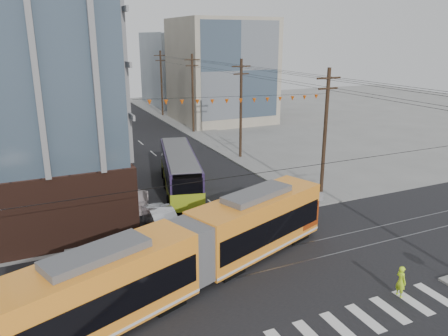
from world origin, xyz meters
The scene contains 12 objects.
ground centered at (0.00, 0.00, 0.00)m, with size 160.00×160.00×0.00m, color slate.
bg_bldg_ne_near centered at (16.00, 48.00, 8.00)m, with size 14.00×14.00×16.00m, color gray.
bg_bldg_nw_far centered at (-14.00, 72.00, 10.00)m, with size 16.00×18.00×20.00m, color gray.
bg_bldg_ne_far centered at (18.00, 68.00, 7.00)m, with size 16.00×16.00×14.00m, color #8C99A5.
utility_pole_far centered at (8.50, 56.00, 5.50)m, with size 0.30×0.30×11.00m, color black.
streetcar centered at (-5.90, 3.46, 1.99)m, with size 20.68×2.91×3.99m, color orange, non-canonical shape.
city_bus centered at (-1.22, 18.77, 1.77)m, with size 2.71×12.50×3.54m, color #2D2047, non-canonical shape.
parked_car_silver centered at (-5.29, 11.80, 0.81)m, with size 1.72×4.92×1.62m, color #B3B6BB.
parked_car_white centered at (-5.96, 16.04, 0.73)m, with size 2.06×5.06×1.47m, color silver.
parked_car_grey centered at (-5.95, 23.64, 0.64)m, with size 2.13×4.61×1.28m, color #52565D.
pedestrian centered at (3.81, -2.23, 0.88)m, with size 0.64×0.42×1.76m, color #C5FC23.
jersey_barrier centered at (8.30, 12.87, 0.44)m, with size 0.98×4.37×0.87m, color gray.
Camera 1 is at (-13.20, -16.82, 13.32)m, focal length 35.00 mm.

